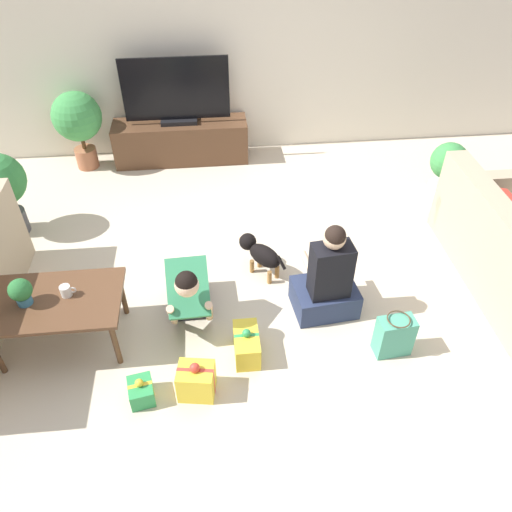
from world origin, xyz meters
name	(u,v)px	position (x,y,z in m)	size (l,w,h in m)	color
ground_plane	(244,286)	(0.00, 0.00, 0.00)	(16.00, 16.00, 0.00)	beige
wall_back	(223,43)	(0.00, 2.63, 1.30)	(8.40, 0.06, 2.60)	silver
coffee_table	(56,304)	(-1.46, -0.48, 0.41)	(0.99, 0.64, 0.46)	brown
tv_console	(181,142)	(-0.57, 2.35, 0.25)	(1.60, 0.42, 0.49)	brown
tv	(176,94)	(-0.57, 2.35, 0.84)	(1.22, 0.20, 0.77)	black
potted_plant_back_left	(78,120)	(-1.72, 2.30, 0.61)	(0.56, 0.56, 0.93)	#A36042
potted_plant_corner_right	(447,170)	(2.25, 1.11, 0.40)	(0.38, 0.38, 0.71)	beige
potted_plant_corner_left	(0,185)	(-2.25, 1.05, 0.55)	(0.51, 0.51, 0.86)	#4C4C51
person_kneeling	(189,289)	(-0.47, -0.33, 0.32)	(0.36, 0.77, 0.75)	#23232D
person_sitting	(327,282)	(0.66, -0.36, 0.32)	(0.56, 0.52, 0.91)	#283351
dog	(260,253)	(0.16, 0.18, 0.23)	(0.39, 0.44, 0.35)	black
gift_box_a	(196,381)	(-0.44, -1.08, 0.13)	(0.29, 0.25, 0.32)	yellow
gift_box_b	(247,344)	(-0.05, -0.77, 0.11)	(0.19, 0.35, 0.28)	yellow
gift_box_c	(141,391)	(-0.83, -1.09, 0.08)	(0.21, 0.24, 0.21)	#2D934C
gift_bag_a	(394,336)	(1.09, -0.85, 0.18)	(0.29, 0.19, 0.37)	#4CA384
mug	(66,291)	(-1.37, -0.44, 0.51)	(0.12, 0.08, 0.09)	silver
tabletop_plant	(21,291)	(-1.67, -0.49, 0.59)	(0.17, 0.17, 0.22)	#336B84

